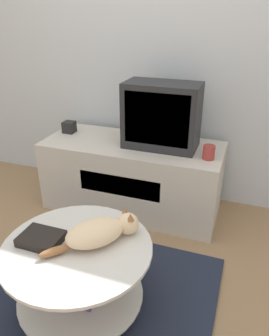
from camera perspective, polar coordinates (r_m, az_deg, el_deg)
name	(u,v)px	position (r m, az deg, el deg)	size (l,w,h in m)	color
ground_plane	(84,302)	(2.01, -8.75, -22.03)	(12.00, 12.00, 0.00)	#93704C
wall_back	(160,36)	(2.67, 4.50, 21.87)	(8.00, 0.05, 2.60)	silver
rug	(84,300)	(2.01, -8.77, -21.84)	(1.41, 1.20, 0.02)	#1E2333
tv_stand	(132,176)	(2.63, -0.37, -1.37)	(1.38, 0.57, 0.56)	beige
tv	(162,116)	(2.38, 4.75, 9.06)	(0.53, 0.29, 0.47)	#232326
speaker	(69,127)	(2.78, -11.30, 7.00)	(0.09, 0.09, 0.09)	black
mug	(209,152)	(2.28, 12.81, 2.68)	(0.08, 0.08, 0.10)	#99332D
coffee_table	(79,270)	(1.79, -9.66, -17.19)	(0.75, 0.75, 0.41)	#B2B2B7
dvd_box	(41,239)	(1.74, -15.93, -11.73)	(0.21, 0.16, 0.04)	black
cat	(100,232)	(1.67, -5.98, -10.96)	(0.39, 0.41, 0.14)	beige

